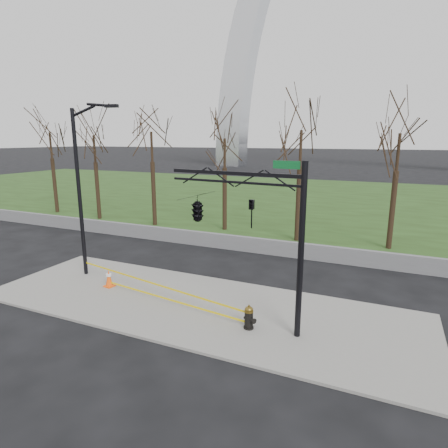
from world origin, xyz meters
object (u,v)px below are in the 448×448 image
at_px(traffic_signal_mast, 215,210).
at_px(fire_hydrant, 249,318).
at_px(street_light, 82,181).
at_px(traffic_cone, 109,278).

bearing_deg(traffic_signal_mast, fire_hydrant, -13.15).
xyz_separation_m(fire_hydrant, street_light, (-9.10, 1.93, 4.19)).
bearing_deg(traffic_cone, fire_hydrant, -8.29).
distance_m(traffic_cone, traffic_signal_mast, 6.69).
distance_m(traffic_cone, street_light, 4.72).
height_order(fire_hydrant, traffic_signal_mast, traffic_signal_mast).
height_order(traffic_cone, traffic_signal_mast, traffic_signal_mast).
height_order(traffic_cone, street_light, street_light).
relative_size(fire_hydrant, traffic_cone, 1.13).
height_order(fire_hydrant, street_light, street_light).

